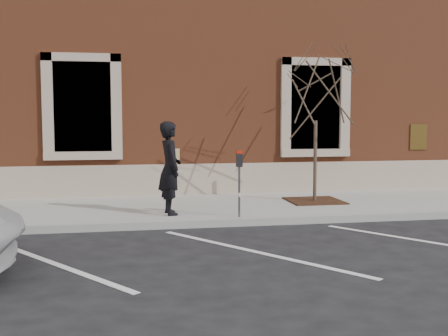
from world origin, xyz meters
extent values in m
plane|color=#28282B|center=(0.00, 0.00, 0.00)|extent=(120.00, 120.00, 0.00)
cube|color=#B1AEA6|center=(0.00, 1.75, 0.07)|extent=(40.00, 3.50, 0.15)
cube|color=#9E9E99|center=(0.00, -0.05, 0.07)|extent=(40.00, 0.12, 0.15)
cube|color=brown|center=(0.00, 7.75, 4.00)|extent=(40.00, 8.50, 8.00)
cube|color=tan|center=(0.00, 3.53, 0.55)|extent=(40.00, 0.06, 0.80)
cube|color=black|center=(-3.00, 3.65, 2.40)|extent=(1.40, 0.30, 2.20)
cube|color=tan|center=(-3.00, 3.48, 1.20)|extent=(1.90, 0.20, 0.20)
cube|color=black|center=(3.00, 3.65, 2.40)|extent=(1.40, 0.30, 2.20)
cube|color=tan|center=(3.00, 3.48, 1.20)|extent=(1.90, 0.20, 0.20)
imported|color=black|center=(-1.11, 0.71, 1.11)|extent=(0.56, 0.76, 1.92)
cylinder|color=#595B60|center=(0.22, 0.12, 0.66)|extent=(0.04, 0.04, 1.01)
cube|color=black|center=(0.22, 0.12, 1.30)|extent=(0.12, 0.09, 0.26)
cube|color=red|center=(0.22, 0.12, 1.46)|extent=(0.11, 0.09, 0.06)
cube|color=white|center=(0.22, 0.07, 0.61)|extent=(0.05, 0.00, 0.07)
cube|color=#422515|center=(2.42, 1.83, 0.17)|extent=(1.25, 1.25, 0.03)
cylinder|color=brown|center=(2.42, 1.83, 1.11)|extent=(0.08, 0.08, 1.92)
camera|label=1|loc=(-2.11, -10.76, 2.16)|focal=45.00mm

